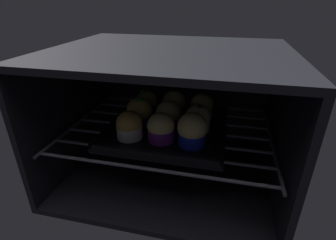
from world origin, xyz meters
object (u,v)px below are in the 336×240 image
at_px(muffin_row0_col0, 129,126).
at_px(muffin_row0_col2, 192,130).
at_px(muffin_row1_col0, 140,112).
at_px(muffin_row2_col0, 147,103).
at_px(muffin_row0_col1, 160,128).
at_px(baking_tray, 168,128).
at_px(muffin_row2_col1, 174,104).
at_px(muffin_row1_col1, 168,115).
at_px(muffin_row2_col2, 202,107).
at_px(muffin_row1_col2, 198,119).

bearing_deg(muffin_row0_col0, muffin_row0_col2, 0.20).
distance_m(muffin_row0_col2, muffin_row1_col0, 0.17).
xyz_separation_m(muffin_row0_col0, muffin_row2_col0, (-0.00, 0.15, 0.00)).
relative_size(muffin_row0_col1, muffin_row0_col2, 0.88).
relative_size(muffin_row0_col1, muffin_row2_col0, 0.95).
bearing_deg(baking_tray, muffin_row2_col1, 89.28).
relative_size(muffin_row0_col0, muffin_row1_col1, 0.97).
relative_size(baking_tray, muffin_row0_col0, 4.40).
relative_size(baking_tray, muffin_row1_col1, 4.26).
xyz_separation_m(muffin_row2_col1, muffin_row2_col2, (0.08, 0.00, -0.00)).
bearing_deg(muffin_row1_col0, muffin_row1_col1, 2.74).
xyz_separation_m(muffin_row1_col2, muffin_row2_col1, (-0.08, 0.08, 0.00)).
bearing_deg(baking_tray, muffin_row1_col1, 119.34).
height_order(muffin_row1_col0, muffin_row2_col2, muffin_row1_col0).
bearing_deg(muffin_row2_col2, muffin_row0_col1, -118.12).
bearing_deg(muffin_row1_col1, muffin_row1_col2, -2.80).
relative_size(muffin_row0_col1, muffin_row1_col2, 0.99).
bearing_deg(muffin_row1_col1, muffin_row1_col0, -177.26).
bearing_deg(baking_tray, muffin_row1_col0, -179.48).
relative_size(muffin_row2_col1, muffin_row2_col2, 1.08).
xyz_separation_m(muffin_row0_col0, muffin_row1_col0, (0.00, 0.08, 0.00)).
height_order(muffin_row0_col1, muffin_row2_col2, muffin_row2_col2).
distance_m(muffin_row2_col0, muffin_row2_col2, 0.16).
bearing_deg(muffin_row2_col2, baking_tray, -135.43).
xyz_separation_m(muffin_row0_col2, muffin_row1_col0, (-0.16, 0.08, -0.00)).
height_order(muffin_row0_col0, muffin_row0_col2, muffin_row0_col2).
distance_m(muffin_row1_col0, muffin_row1_col2, 0.16).
bearing_deg(muffin_row0_col1, muffin_row1_col0, 136.12).
bearing_deg(muffin_row0_col0, muffin_row2_col1, 62.77).
xyz_separation_m(muffin_row2_col0, muffin_row2_col1, (0.08, 0.00, 0.00)).
relative_size(muffin_row0_col1, muffin_row2_col2, 0.98).
distance_m(muffin_row0_col1, muffin_row1_col1, 0.08).
relative_size(muffin_row0_col0, muffin_row0_col2, 0.86).
distance_m(muffin_row0_col0, muffin_row0_col1, 0.08).
bearing_deg(muffin_row1_col2, muffin_row2_col2, 89.18).
distance_m(baking_tray, muffin_row1_col0, 0.09).
height_order(muffin_row2_col0, muffin_row2_col2, muffin_row2_col0).
xyz_separation_m(baking_tray, muffin_row0_col1, (-0.00, -0.08, 0.04)).
bearing_deg(muffin_row2_col1, muffin_row2_col2, 1.48).
bearing_deg(muffin_row2_col0, muffin_row1_col1, -41.79).
xyz_separation_m(muffin_row1_col1, muffin_row2_col2, (0.08, 0.08, 0.00)).
distance_m(baking_tray, muffin_row0_col1, 0.08).
relative_size(muffin_row0_col2, muffin_row1_col2, 1.13).
height_order(muffin_row0_col0, muffin_row1_col2, muffin_row1_col2).
height_order(muffin_row0_col2, muffin_row1_col2, muffin_row0_col2).
xyz_separation_m(muffin_row1_col2, muffin_row2_col0, (-0.16, 0.07, 0.00)).
height_order(muffin_row0_col2, muffin_row1_col1, muffin_row0_col2).
bearing_deg(muffin_row1_col2, muffin_row0_col2, -92.77).
xyz_separation_m(baking_tray, muffin_row2_col1, (0.00, 0.08, 0.04)).
distance_m(muffin_row0_col1, muffin_row1_col2, 0.11).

